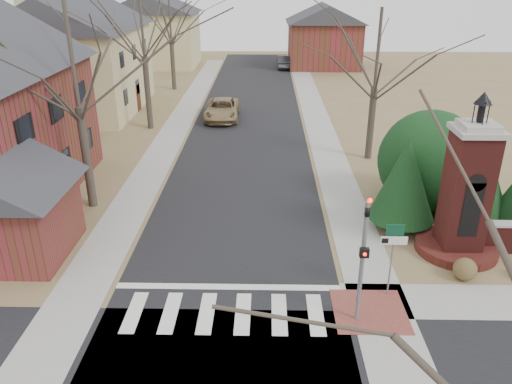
{
  "coord_description": "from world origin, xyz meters",
  "views": [
    {
      "loc": [
        1.31,
        -12.59,
        10.33
      ],
      "look_at": [
        0.93,
        6.0,
        2.1
      ],
      "focal_mm": 35.0,
      "sensor_mm": 36.0,
      "label": 1
    }
  ],
  "objects_px": {
    "sign_post": "(393,246)",
    "distant_car": "(284,62)",
    "brick_gate_monument": "(464,203)",
    "traffic_signal_pole": "(363,251)",
    "pickup_truck": "(222,109)"
  },
  "relations": [
    {
      "from": "traffic_signal_pole",
      "to": "brick_gate_monument",
      "type": "bearing_deg",
      "value": 43.24
    },
    {
      "from": "brick_gate_monument",
      "to": "pickup_truck",
      "type": "xyz_separation_m",
      "value": [
        -11.04,
        19.56,
        -1.42
      ]
    },
    {
      "from": "sign_post",
      "to": "distant_car",
      "type": "xyz_separation_m",
      "value": [
        -2.19,
        44.54,
        -1.22
      ]
    },
    {
      "from": "traffic_signal_pole",
      "to": "distant_car",
      "type": "xyz_separation_m",
      "value": [
        -0.9,
        45.95,
        -1.86
      ]
    },
    {
      "from": "sign_post",
      "to": "brick_gate_monument",
      "type": "xyz_separation_m",
      "value": [
        3.41,
        3.01,
        0.22
      ]
    },
    {
      "from": "brick_gate_monument",
      "to": "traffic_signal_pole",
      "type": "bearing_deg",
      "value": -136.76
    },
    {
      "from": "sign_post",
      "to": "pickup_truck",
      "type": "relative_size",
      "value": 0.51
    },
    {
      "from": "traffic_signal_pole",
      "to": "pickup_truck",
      "type": "bearing_deg",
      "value": 104.81
    },
    {
      "from": "traffic_signal_pole",
      "to": "pickup_truck",
      "type": "xyz_separation_m",
      "value": [
        -6.34,
        23.98,
        -1.84
      ]
    },
    {
      "from": "sign_post",
      "to": "distant_car",
      "type": "height_order",
      "value": "sign_post"
    },
    {
      "from": "sign_post",
      "to": "pickup_truck",
      "type": "height_order",
      "value": "sign_post"
    },
    {
      "from": "distant_car",
      "to": "sign_post",
      "type": "bearing_deg",
      "value": 92.35
    },
    {
      "from": "sign_post",
      "to": "brick_gate_monument",
      "type": "relative_size",
      "value": 0.42
    },
    {
      "from": "pickup_truck",
      "to": "sign_post",
      "type": "bearing_deg",
      "value": -72.03
    },
    {
      "from": "distant_car",
      "to": "brick_gate_monument",
      "type": "bearing_deg",
      "value": 97.21
    }
  ]
}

